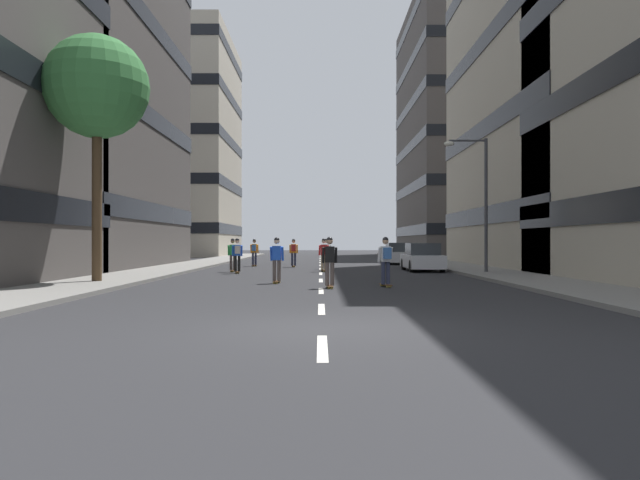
{
  "coord_description": "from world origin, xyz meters",
  "views": [
    {
      "loc": [
        -0.04,
        -10.75,
        1.62
      ],
      "look_at": [
        0.0,
        29.96,
        1.71
      ],
      "focal_mm": 32.32,
      "sensor_mm": 36.0,
      "label": 1
    }
  ],
  "objects_px": {
    "parked_car_near": "(398,254)",
    "street_tree_near": "(96,88)",
    "skater_7": "(254,251)",
    "skater_8": "(326,252)",
    "skater_2": "(293,251)",
    "skater_3": "(276,258)",
    "skater_6": "(329,260)",
    "streetlamp_right": "(478,190)",
    "skater_4": "(323,253)",
    "skater_0": "(237,253)",
    "parked_car_mid": "(422,258)",
    "skater_5": "(385,258)",
    "skater_1": "(232,253)"
  },
  "relations": [
    {
      "from": "parked_car_mid",
      "to": "skater_2",
      "type": "height_order",
      "value": "skater_2"
    },
    {
      "from": "skater_3",
      "to": "skater_7",
      "type": "distance_m",
      "value": 15.21
    },
    {
      "from": "skater_3",
      "to": "skater_8",
      "type": "height_order",
      "value": "same"
    },
    {
      "from": "streetlamp_right",
      "to": "skater_4",
      "type": "distance_m",
      "value": 8.59
    },
    {
      "from": "parked_car_near",
      "to": "skater_3",
      "type": "xyz_separation_m",
      "value": [
        -7.26,
        -18.84,
        0.29
      ]
    },
    {
      "from": "skater_6",
      "to": "skater_7",
      "type": "height_order",
      "value": "same"
    },
    {
      "from": "parked_car_mid",
      "to": "skater_7",
      "type": "distance_m",
      "value": 11.39
    },
    {
      "from": "skater_2",
      "to": "skater_3",
      "type": "bearing_deg",
      "value": -90.05
    },
    {
      "from": "street_tree_near",
      "to": "skater_3",
      "type": "height_order",
      "value": "street_tree_near"
    },
    {
      "from": "skater_2",
      "to": "skater_3",
      "type": "height_order",
      "value": "same"
    },
    {
      "from": "skater_0",
      "to": "skater_2",
      "type": "xyz_separation_m",
      "value": [
        2.52,
        7.0,
        0.0
      ]
    },
    {
      "from": "skater_7",
      "to": "skater_3",
      "type": "bearing_deg",
      "value": -80.22
    },
    {
      "from": "skater_0",
      "to": "skater_2",
      "type": "height_order",
      "value": "same"
    },
    {
      "from": "parked_car_mid",
      "to": "streetlamp_right",
      "type": "bearing_deg",
      "value": -57.75
    },
    {
      "from": "skater_4",
      "to": "skater_6",
      "type": "height_order",
      "value": "same"
    },
    {
      "from": "skater_7",
      "to": "skater_8",
      "type": "height_order",
      "value": "same"
    },
    {
      "from": "parked_car_mid",
      "to": "skater_8",
      "type": "relative_size",
      "value": 2.47
    },
    {
      "from": "street_tree_near",
      "to": "skater_5",
      "type": "height_order",
      "value": "street_tree_near"
    },
    {
      "from": "skater_1",
      "to": "skater_5",
      "type": "bearing_deg",
      "value": -55.16
    },
    {
      "from": "parked_car_near",
      "to": "street_tree_near",
      "type": "height_order",
      "value": "street_tree_near"
    },
    {
      "from": "street_tree_near",
      "to": "streetlamp_right",
      "type": "xyz_separation_m",
      "value": [
        16.1,
        6.52,
        -3.22
      ]
    },
    {
      "from": "street_tree_near",
      "to": "skater_2",
      "type": "distance_m",
      "value": 17.2
    },
    {
      "from": "parked_car_mid",
      "to": "skater_3",
      "type": "relative_size",
      "value": 2.47
    },
    {
      "from": "street_tree_near",
      "to": "skater_8",
      "type": "relative_size",
      "value": 5.17
    },
    {
      "from": "skater_1",
      "to": "skater_3",
      "type": "height_order",
      "value": "same"
    },
    {
      "from": "skater_2",
      "to": "skater_3",
      "type": "xyz_separation_m",
      "value": [
        -0.01,
        -13.86,
        -0.03
      ]
    },
    {
      "from": "parked_car_mid",
      "to": "skater_3",
      "type": "height_order",
      "value": "skater_3"
    },
    {
      "from": "street_tree_near",
      "to": "skater_2",
      "type": "bearing_deg",
      "value": 65.21
    },
    {
      "from": "skater_0",
      "to": "skater_4",
      "type": "relative_size",
      "value": 1.0
    },
    {
      "from": "parked_car_near",
      "to": "skater_7",
      "type": "xyz_separation_m",
      "value": [
        -9.85,
        -3.84,
        0.32
      ]
    },
    {
      "from": "skater_2",
      "to": "skater_6",
      "type": "xyz_separation_m",
      "value": [
        1.99,
        -16.18,
        -0.03
      ]
    },
    {
      "from": "parked_car_near",
      "to": "skater_4",
      "type": "distance_m",
      "value": 11.64
    },
    {
      "from": "parked_car_near",
      "to": "skater_2",
      "type": "xyz_separation_m",
      "value": [
        -7.25,
        -4.98,
        0.32
      ]
    },
    {
      "from": "street_tree_near",
      "to": "skater_4",
      "type": "xyz_separation_m",
      "value": [
        8.56,
        9.17,
        -6.37
      ]
    },
    {
      "from": "street_tree_near",
      "to": "skater_6",
      "type": "xyz_separation_m",
      "value": [
        8.69,
        -1.67,
        -6.37
      ]
    },
    {
      "from": "skater_0",
      "to": "skater_6",
      "type": "height_order",
      "value": "same"
    },
    {
      "from": "street_tree_near",
      "to": "skater_4",
      "type": "height_order",
      "value": "street_tree_near"
    },
    {
      "from": "skater_2",
      "to": "skater_8",
      "type": "height_order",
      "value": "same"
    },
    {
      "from": "skater_3",
      "to": "street_tree_near",
      "type": "bearing_deg",
      "value": -174.44
    },
    {
      "from": "skater_2",
      "to": "skater_7",
      "type": "height_order",
      "value": "same"
    },
    {
      "from": "parked_car_near",
      "to": "skater_0",
      "type": "distance_m",
      "value": 15.46
    },
    {
      "from": "parked_car_near",
      "to": "skater_3",
      "type": "bearing_deg",
      "value": -111.08
    },
    {
      "from": "skater_0",
      "to": "skater_7",
      "type": "height_order",
      "value": "same"
    },
    {
      "from": "skater_5",
      "to": "skater_7",
      "type": "bearing_deg",
      "value": 111.48
    },
    {
      "from": "skater_3",
      "to": "skater_5",
      "type": "bearing_deg",
      "value": -23.75
    },
    {
      "from": "parked_car_near",
      "to": "skater_8",
      "type": "distance_m",
      "value": 9.5
    },
    {
      "from": "streetlamp_right",
      "to": "skater_3",
      "type": "distance_m",
      "value": 11.53
    },
    {
      "from": "skater_3",
      "to": "skater_4",
      "type": "xyz_separation_m",
      "value": [
        1.87,
        8.52,
        0.0
      ]
    },
    {
      "from": "street_tree_near",
      "to": "skater_6",
      "type": "height_order",
      "value": "street_tree_near"
    },
    {
      "from": "skater_8",
      "to": "parked_car_mid",
      "type": "bearing_deg",
      "value": -17.33
    }
  ]
}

